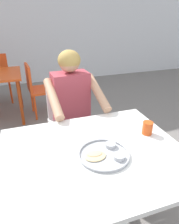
# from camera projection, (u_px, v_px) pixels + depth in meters

# --- Properties ---
(back_wall) EXTENTS (12.00, 0.12, 3.40)m
(back_wall) POSITION_uv_depth(u_px,v_px,m) (33.00, 2.00, 4.18)
(back_wall) COLOR white
(back_wall) RESTS_ON ground
(table_foreground) EXTENTS (1.12, 0.93, 0.72)m
(table_foreground) POSITION_uv_depth(u_px,v_px,m) (94.00, 161.00, 1.28)
(table_foreground) COLOR white
(table_foreground) RESTS_ON ground
(thali_tray) EXTENTS (0.31, 0.31, 0.03)m
(thali_tray) POSITION_uv_depth(u_px,v_px,m) (104.00, 154.00, 1.21)
(thali_tray) COLOR #B7BABF
(thali_tray) RESTS_ON table_foreground
(drinking_cup) EXTENTS (0.07, 0.07, 0.09)m
(drinking_cup) POSITION_uv_depth(u_px,v_px,m) (148.00, 128.00, 1.42)
(drinking_cup) COLOR #D84C19
(drinking_cup) RESTS_ON table_foreground
(chair_foreground) EXTENTS (0.44, 0.41, 0.81)m
(chair_foreground) POSITION_uv_depth(u_px,v_px,m) (69.00, 117.00, 2.18)
(chair_foreground) COLOR silver
(chair_foreground) RESTS_ON ground
(diner_foreground) EXTENTS (0.51, 0.56, 1.20)m
(diner_foreground) POSITION_uv_depth(u_px,v_px,m) (74.00, 105.00, 1.90)
(diner_foreground) COLOR #393939
(diner_foreground) RESTS_ON ground
(chair_red_right) EXTENTS (0.42, 0.43, 0.82)m
(chair_red_right) POSITION_uv_depth(u_px,v_px,m) (37.00, 87.00, 3.10)
(chair_red_right) COLOR #E4491A
(chair_red_right) RESTS_ON ground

